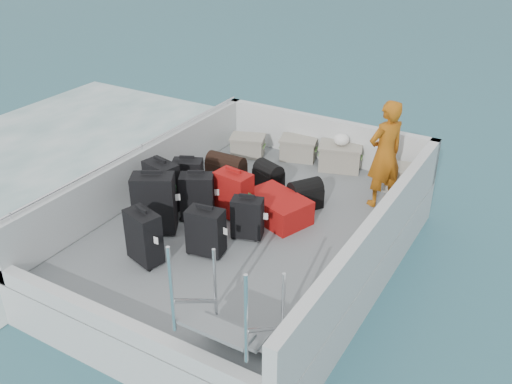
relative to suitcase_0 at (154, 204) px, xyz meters
The scene contains 24 objects.
ground 1.57m from the suitcase_0, 38.29° to the left, with size 160.00×160.00×0.00m, color navy.
wake_foam 4.07m from the suitcase_0, 169.24° to the left, with size 10.00×10.00×0.00m, color white.
ferry_hull 1.39m from the suitcase_0, 38.29° to the left, with size 3.60×5.00×0.60m, color silver.
deck 1.26m from the suitcase_0, 38.29° to the left, with size 3.30×4.70×0.02m, color gray.
deck_fittings 1.34m from the suitcase_0, 17.96° to the left, with size 3.60×5.00×0.90m.
suitcase_0 is the anchor object (origin of this frame).
suitcase_1 0.57m from the suitcase_0, 119.35° to the left, with size 0.48×0.27×0.71m, color black.
suitcase_2 0.95m from the suitcase_0, 100.14° to the left, with size 0.41×0.25×0.60m, color black.
suitcase_3 0.67m from the suitcase_0, 61.52° to the right, with size 0.44×0.25×0.66m, color black.
suitcase_4 0.61m from the suitcase_0, 62.79° to the left, with size 0.44×0.26×0.65m, color black.
suitcase_5 1.06m from the suitcase_0, 50.45° to the left, with size 0.48×0.29×0.66m, color #A7140C.
suitcase_6 0.86m from the suitcase_0, ahead, with size 0.43×0.26×0.60m, color black.
suitcase_7 1.19m from the suitcase_0, 23.74° to the left, with size 0.39×0.22×0.55m, color black.
suitcase_8 1.62m from the suitcase_0, 42.06° to the left, with size 0.56×0.85×0.34m, color #A7140C.
duffel_0 1.72m from the suitcase_0, 91.22° to the left, with size 0.58×0.30×0.32m, color black, non-canonical shape.
duffel_1 1.92m from the suitcase_0, 70.07° to the left, with size 0.41×0.30×0.32m, color black, non-canonical shape.
duffel_2 2.08m from the suitcase_0, 48.57° to the left, with size 0.44×0.30×0.32m, color black, non-canonical shape.
crate_0 2.65m from the suitcase_0, 94.71° to the left, with size 0.51×0.35×0.31m, color #9D9789.
crate_1 3.00m from the suitcase_0, 79.10° to the left, with size 0.55×0.38×0.33m, color #9D9789.
crate_2 3.22m from the suitcase_0, 66.17° to the left, with size 0.62×0.43×0.38m, color #9D9789.
crate_3 3.65m from the suitcase_0, 49.40° to the left, with size 0.54×0.37×0.33m, color #9D9789.
yellow_bag 3.75m from the suitcase_0, 50.38° to the left, with size 0.28×0.26×0.22m, color gold.
white_bag 3.21m from the suitcase_0, 66.17° to the left, with size 0.24×0.24×0.18m, color white.
passenger 3.14m from the suitcase_0, 44.31° to the left, with size 0.56×0.36×1.52m, color orange.
Camera 1 is at (3.36, -5.49, 4.56)m, focal length 40.00 mm.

